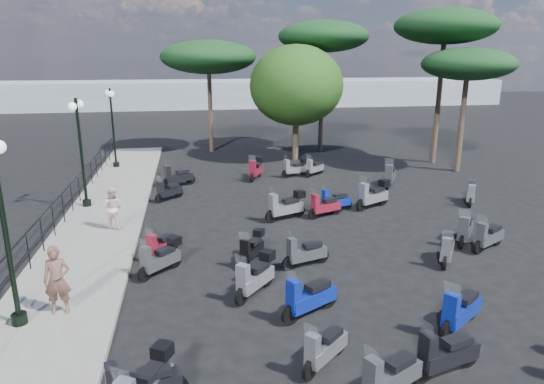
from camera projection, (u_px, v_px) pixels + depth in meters
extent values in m
plane|color=black|center=(291.00, 248.00, 15.88)|extent=(120.00, 120.00, 0.00)
cube|color=slate|center=(100.00, 227.00, 17.66)|extent=(3.00, 30.00, 0.15)
cylinder|color=black|center=(12.00, 272.00, 12.55)|extent=(0.04, 0.04, 1.10)
cylinder|color=black|center=(28.00, 251.00, 13.85)|extent=(0.04, 0.04, 1.10)
cylinder|color=black|center=(42.00, 235.00, 15.15)|extent=(0.04, 0.04, 1.10)
cylinder|color=black|center=(53.00, 220.00, 16.44)|extent=(0.04, 0.04, 1.10)
cylinder|color=black|center=(63.00, 208.00, 17.74)|extent=(0.04, 0.04, 1.10)
cylinder|color=black|center=(72.00, 197.00, 19.04)|extent=(0.04, 0.04, 1.10)
cylinder|color=black|center=(79.00, 188.00, 20.34)|extent=(0.04, 0.04, 1.10)
cylinder|color=black|center=(86.00, 180.00, 21.63)|extent=(0.04, 0.04, 1.10)
cylinder|color=black|center=(91.00, 173.00, 22.93)|extent=(0.04, 0.04, 1.10)
cylinder|color=black|center=(96.00, 167.00, 24.23)|extent=(0.04, 0.04, 1.10)
cylinder|color=black|center=(101.00, 161.00, 25.52)|extent=(0.04, 0.04, 1.10)
cylinder|color=black|center=(105.00, 156.00, 26.82)|extent=(0.04, 0.04, 1.10)
cylinder|color=black|center=(109.00, 151.00, 28.12)|extent=(0.04, 0.04, 1.10)
cylinder|color=black|center=(112.00, 147.00, 29.42)|extent=(0.04, 0.04, 1.10)
cube|color=black|center=(57.00, 200.00, 16.95)|extent=(0.04, 26.00, 0.04)
cube|color=black|center=(58.00, 214.00, 17.09)|extent=(0.04, 26.00, 0.04)
cylinder|color=black|center=(19.00, 319.00, 11.15)|extent=(0.35, 0.35, 0.26)
cylinder|color=black|center=(6.00, 236.00, 10.59)|extent=(0.12, 0.12, 4.32)
cylinder|color=black|center=(87.00, 203.00, 19.78)|extent=(0.35, 0.35, 0.26)
cylinder|color=black|center=(81.00, 154.00, 19.21)|extent=(0.12, 0.12, 4.36)
cylinder|color=black|center=(76.00, 102.00, 18.66)|extent=(0.10, 0.98, 0.04)
sphere|color=white|center=(80.00, 104.00, 19.15)|extent=(0.30, 0.30, 0.30)
sphere|color=white|center=(72.00, 106.00, 18.22)|extent=(0.30, 0.30, 0.30)
cylinder|color=black|center=(116.00, 164.00, 26.65)|extent=(0.34, 0.34, 0.25)
cylinder|color=black|center=(113.00, 128.00, 26.10)|extent=(0.12, 0.12, 4.24)
cylinder|color=black|center=(110.00, 91.00, 25.56)|extent=(0.33, 0.92, 0.04)
sphere|color=white|center=(108.00, 93.00, 26.00)|extent=(0.30, 0.30, 0.30)
sphere|color=white|center=(111.00, 94.00, 25.18)|extent=(0.30, 0.30, 0.30)
imported|color=brown|center=(57.00, 280.00, 11.45)|extent=(0.64, 0.44, 1.69)
imported|color=beige|center=(113.00, 208.00, 17.08)|extent=(0.90, 0.80, 1.53)
cube|color=black|center=(154.00, 372.00, 8.65)|extent=(0.64, 0.42, 0.14)
cube|color=black|center=(112.00, 382.00, 8.38)|extent=(0.28, 0.33, 0.68)
plane|color=white|center=(106.00, 361.00, 8.24)|extent=(0.16, 0.38, 0.36)
cylinder|color=black|center=(164.00, 381.00, 9.09)|extent=(0.32, 0.47, 0.48)
cube|color=black|center=(151.00, 372.00, 8.62)|extent=(0.55, 0.67, 0.14)
plane|color=white|center=(121.00, 378.00, 7.77)|extent=(0.37, 0.25, 0.37)
cube|color=black|center=(162.00, 351.00, 8.93)|extent=(0.44, 0.45, 0.26)
cylinder|color=black|center=(151.00, 258.00, 14.62)|extent=(0.32, 0.40, 0.42)
cylinder|color=black|center=(173.00, 246.00, 15.53)|extent=(0.32, 0.40, 0.42)
cube|color=maroon|center=(163.00, 246.00, 15.07)|extent=(0.92, 1.11, 0.30)
cube|color=black|center=(165.00, 237.00, 15.13)|extent=(0.52, 0.58, 0.12)
cube|color=maroon|center=(152.00, 245.00, 14.57)|extent=(0.33, 0.31, 0.62)
plane|color=white|center=(150.00, 233.00, 14.41)|extent=(0.31, 0.25, 0.33)
cylinder|color=black|center=(145.00, 274.00, 13.52)|extent=(0.39, 0.39, 0.46)
cylinder|color=black|center=(175.00, 260.00, 14.42)|extent=(0.39, 0.39, 0.46)
cube|color=#434649|center=(161.00, 261.00, 13.96)|extent=(1.11, 1.11, 0.33)
cube|color=black|center=(165.00, 250.00, 14.01)|extent=(0.61, 0.61, 0.13)
cube|color=#434649|center=(146.00, 258.00, 13.46)|extent=(0.35, 0.35, 0.67)
plane|color=white|center=(143.00, 245.00, 13.29)|extent=(0.31, 0.31, 0.36)
cube|color=black|center=(174.00, 241.00, 14.26)|extent=(0.45, 0.45, 0.25)
cylinder|color=black|center=(160.00, 198.00, 20.63)|extent=(0.38, 0.35, 0.43)
cylinder|color=black|center=(179.00, 193.00, 21.43)|extent=(0.38, 0.35, 0.43)
cube|color=black|center=(170.00, 192.00, 21.02)|extent=(1.07, 1.00, 0.30)
cube|color=black|center=(172.00, 185.00, 21.07)|extent=(0.58, 0.56, 0.13)
cube|color=black|center=(160.00, 189.00, 20.57)|extent=(0.33, 0.33, 0.63)
plane|color=white|center=(159.00, 180.00, 20.42)|extent=(0.28, 0.30, 0.33)
cylinder|color=black|center=(167.00, 183.00, 22.88)|extent=(0.48, 0.30, 0.49)
cylinder|color=black|center=(190.00, 180.00, 23.55)|extent=(0.48, 0.30, 0.49)
cube|color=black|center=(180.00, 178.00, 23.19)|extent=(1.34, 0.87, 0.34)
cube|color=black|center=(183.00, 171.00, 23.21)|extent=(0.68, 0.53, 0.14)
cube|color=black|center=(168.00, 173.00, 22.80)|extent=(0.33, 0.37, 0.71)
plane|color=white|center=(166.00, 164.00, 22.64)|extent=(0.24, 0.38, 0.38)
cylinder|color=black|center=(310.00, 370.00, 9.44)|extent=(0.39, 0.36, 0.44)
cylinder|color=black|center=(339.00, 345.00, 10.26)|extent=(0.39, 0.36, 0.44)
cube|color=#A3A5AD|center=(327.00, 349.00, 9.84)|extent=(1.09, 1.02, 0.31)
cube|color=black|center=(331.00, 334.00, 9.89)|extent=(0.59, 0.57, 0.13)
cube|color=#A3A5AD|center=(313.00, 349.00, 9.38)|extent=(0.33, 0.34, 0.64)
plane|color=white|center=(311.00, 332.00, 9.23)|extent=(0.28, 0.31, 0.34)
cylinder|color=black|center=(411.00, 375.00, 9.26)|extent=(0.47, 0.30, 0.47)
cube|color=#434649|center=(393.00, 378.00, 8.91)|extent=(1.30, 0.88, 0.34)
cube|color=black|center=(400.00, 361.00, 8.93)|extent=(0.66, 0.53, 0.14)
cube|color=#434649|center=(373.00, 376.00, 8.51)|extent=(0.33, 0.36, 0.69)
plane|color=white|center=(372.00, 356.00, 8.35)|extent=(0.24, 0.37, 0.37)
cylinder|color=black|center=(242.00, 296.00, 12.25)|extent=(0.40, 0.44, 0.49)
cylinder|color=black|center=(267.00, 278.00, 13.26)|extent=(0.40, 0.44, 0.49)
cube|color=#9EA0A8|center=(256.00, 279.00, 12.74)|extent=(1.13, 1.23, 0.35)
cube|color=black|center=(259.00, 267.00, 12.81)|extent=(0.63, 0.66, 0.14)
cube|color=#9EA0A8|center=(243.00, 278.00, 12.19)|extent=(0.38, 0.37, 0.71)
plane|color=white|center=(241.00, 262.00, 12.01)|extent=(0.35, 0.31, 0.38)
cube|color=black|center=(267.00, 255.00, 13.09)|extent=(0.47, 0.48, 0.27)
cylinder|color=black|center=(244.00, 263.00, 14.26)|extent=(0.30, 0.41, 0.43)
cylinder|color=black|center=(259.00, 250.00, 15.21)|extent=(0.30, 0.41, 0.43)
cube|color=black|center=(252.00, 251.00, 14.73)|extent=(0.86, 1.15, 0.30)
cube|color=black|center=(254.00, 241.00, 14.80)|extent=(0.50, 0.59, 0.12)
cube|color=black|center=(245.00, 249.00, 14.21)|extent=(0.33, 0.31, 0.62)
plane|color=white|center=(244.00, 237.00, 14.05)|extent=(0.33, 0.23, 0.33)
cube|color=black|center=(259.00, 233.00, 15.07)|extent=(0.40, 0.41, 0.23)
cylinder|color=black|center=(271.00, 216.00, 18.22)|extent=(0.51, 0.29, 0.51)
cylinder|color=black|center=(299.00, 211.00, 18.87)|extent=(0.51, 0.29, 0.51)
cube|color=#9EA0A8|center=(287.00, 209.00, 18.52)|extent=(1.40, 0.86, 0.36)
cube|color=black|center=(290.00, 200.00, 18.53)|extent=(0.70, 0.54, 0.15)
cube|color=#9EA0A8|center=(273.00, 204.00, 18.13)|extent=(0.34, 0.38, 0.74)
plane|color=white|center=(272.00, 192.00, 17.97)|extent=(0.23, 0.40, 0.39)
cube|color=black|center=(299.00, 194.00, 18.69)|extent=(0.46, 0.45, 0.27)
cylinder|color=black|center=(252.00, 177.00, 23.94)|extent=(0.30, 0.49, 0.49)
cylinder|color=black|center=(259.00, 172.00, 25.08)|extent=(0.30, 0.49, 0.49)
cube|color=maroon|center=(256.00, 171.00, 24.51)|extent=(0.88, 1.36, 0.35)
cube|color=black|center=(257.00, 165.00, 24.59)|extent=(0.54, 0.69, 0.14)
cube|color=maroon|center=(253.00, 168.00, 23.89)|extent=(0.37, 0.33, 0.72)
plane|color=white|center=(252.00, 159.00, 23.70)|extent=(0.39, 0.24, 0.38)
cube|color=black|center=(259.00, 159.00, 24.92)|extent=(0.45, 0.46, 0.27)
cylinder|color=black|center=(422.00, 372.00, 9.34)|extent=(0.49, 0.23, 0.48)
cylinder|color=black|center=(468.00, 356.00, 9.83)|extent=(0.49, 0.23, 0.48)
cube|color=black|center=(449.00, 355.00, 9.55)|extent=(1.35, 0.68, 0.34)
cube|color=black|center=(457.00, 341.00, 9.54)|extent=(0.66, 0.45, 0.14)
cube|color=black|center=(428.00, 350.00, 9.24)|extent=(0.29, 0.35, 0.70)
plane|color=white|center=(427.00, 330.00, 9.09)|extent=(0.18, 0.39, 0.37)
cylinder|color=black|center=(291.00, 315.00, 11.37)|extent=(0.49, 0.34, 0.50)
cylinder|color=black|center=(329.00, 298.00, 12.13)|extent=(0.49, 0.34, 0.50)
cube|color=#0D239C|center=(312.00, 298.00, 11.73)|extent=(1.37, 0.98, 0.36)
cube|color=black|center=(318.00, 285.00, 11.76)|extent=(0.70, 0.58, 0.15)
cube|color=#0D239C|center=(294.00, 295.00, 11.29)|extent=(0.36, 0.39, 0.73)
plane|color=white|center=(292.00, 277.00, 11.12)|extent=(0.27, 0.39, 0.39)
cylinder|color=black|center=(289.00, 263.00, 14.23)|extent=(0.46, 0.22, 0.45)
cylinder|color=black|center=(322.00, 256.00, 14.72)|extent=(0.46, 0.22, 0.45)
cube|color=#434649|center=(307.00, 254.00, 14.45)|extent=(1.26, 0.67, 0.32)
cube|color=black|center=(312.00, 245.00, 14.45)|extent=(0.62, 0.44, 0.13)
cube|color=#434649|center=(292.00, 249.00, 14.14)|extent=(0.28, 0.33, 0.66)
plane|color=white|center=(290.00, 236.00, 14.00)|extent=(0.18, 0.36, 0.35)
cylinder|color=black|center=(323.00, 208.00, 19.29)|extent=(0.45, 0.21, 0.44)
cylinder|color=black|center=(347.00, 205.00, 19.74)|extent=(0.45, 0.21, 0.44)
cube|color=#0D239C|center=(336.00, 202.00, 19.49)|extent=(1.24, 0.62, 0.31)
cube|color=black|center=(340.00, 196.00, 19.48)|extent=(0.61, 0.41, 0.13)
cube|color=#0D239C|center=(325.00, 198.00, 19.21)|extent=(0.27, 0.32, 0.64)
plane|color=white|center=(324.00, 188.00, 19.07)|extent=(0.16, 0.36, 0.34)
cylinder|color=black|center=(314.00, 214.00, 18.60)|extent=(0.45, 0.26, 0.45)
cylinder|color=black|center=(336.00, 209.00, 19.17)|extent=(0.45, 0.26, 0.45)
cube|color=maroon|center=(326.00, 207.00, 18.86)|extent=(1.25, 0.76, 0.32)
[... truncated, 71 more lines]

